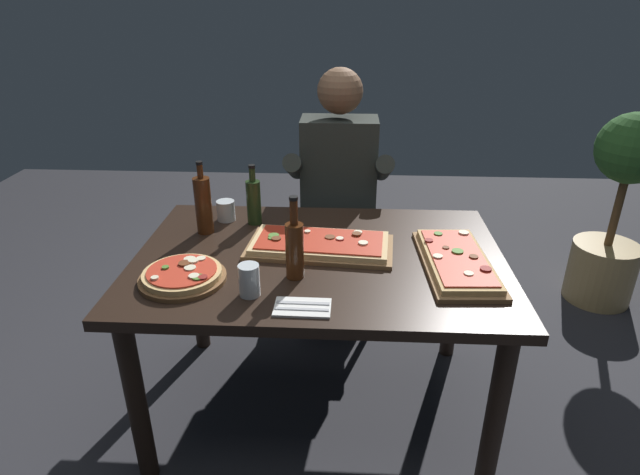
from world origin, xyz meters
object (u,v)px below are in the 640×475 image
object	(u,v)px
pizza_rectangular_front	(321,245)
wine_bottle_dark	(203,204)
vinegar_bottle_green	(254,201)
tumbler_near_camera	(249,280)
seated_diner	(338,189)
dining_table	(319,277)
diner_chair	(338,225)
tumbler_far_side	(226,212)
pizza_round_far	(183,275)
oil_bottle_amber	(295,248)
pizza_rectangular_left	(457,261)
potted_plant_corner	(617,210)

from	to	relation	value
pizza_rectangular_front	wine_bottle_dark	world-z (taller)	wine_bottle_dark
vinegar_bottle_green	tumbler_near_camera	distance (m)	0.60
pizza_rectangular_front	seated_diner	size ratio (longest dim) A/B	0.44
dining_table	tumbler_near_camera	world-z (taller)	tumbler_near_camera
pizza_rectangular_front	diner_chair	bearing A→B (deg)	86.21
tumbler_near_camera	vinegar_bottle_green	bearing A→B (deg)	97.93
pizza_rectangular_front	diner_chair	distance (m)	0.85
diner_chair	vinegar_bottle_green	bearing A→B (deg)	-121.90
tumbler_near_camera	tumbler_far_side	size ratio (longest dim) A/B	1.25
dining_table	seated_diner	xyz separation A→B (m)	(0.06, 0.74, 0.10)
pizza_round_far	diner_chair	distance (m)	1.22
pizza_rectangular_front	wine_bottle_dark	size ratio (longest dim) A/B	1.91
vinegar_bottle_green	diner_chair	size ratio (longest dim) A/B	0.30
oil_bottle_amber	dining_table	bearing A→B (deg)	66.12
pizza_rectangular_left	pizza_round_far	size ratio (longest dim) A/B	1.76
dining_table	tumbler_near_camera	bearing A→B (deg)	-125.53
vinegar_bottle_green	potted_plant_corner	bearing A→B (deg)	19.91
oil_bottle_amber	potted_plant_corner	world-z (taller)	potted_plant_corner
pizza_rectangular_front	tumbler_near_camera	distance (m)	0.41
pizza_round_far	tumbler_near_camera	xyz separation A→B (m)	(0.25, -0.08, 0.03)
pizza_rectangular_left	seated_diner	size ratio (longest dim) A/B	0.40
tumbler_far_side	potted_plant_corner	bearing A→B (deg)	18.00
vinegar_bottle_green	tumbler_far_side	world-z (taller)	vinegar_bottle_green
pizza_round_far	oil_bottle_amber	distance (m)	0.40
pizza_round_far	seated_diner	bearing A→B (deg)	61.40
wine_bottle_dark	tumbler_far_side	distance (m)	0.17
wine_bottle_dark	pizza_rectangular_left	bearing A→B (deg)	-13.80
wine_bottle_dark	oil_bottle_amber	distance (m)	0.54
tumbler_far_side	potted_plant_corner	xyz separation A→B (m)	(2.01, 0.65, -0.22)
dining_table	wine_bottle_dark	distance (m)	0.56
wine_bottle_dark	dining_table	bearing A→B (deg)	-20.92
dining_table	pizza_rectangular_left	bearing A→B (deg)	-6.55
dining_table	oil_bottle_amber	distance (m)	0.28
wine_bottle_dark	vinegar_bottle_green	size ratio (longest dim) A/B	1.17
oil_bottle_amber	vinegar_bottle_green	distance (m)	0.51
pizza_rectangular_left	diner_chair	world-z (taller)	diner_chair
seated_diner	potted_plant_corner	bearing A→B (deg)	8.72
vinegar_bottle_green	wine_bottle_dark	bearing A→B (deg)	-151.23
pizza_round_far	vinegar_bottle_green	size ratio (longest dim) A/B	1.15
diner_chair	pizza_rectangular_front	bearing A→B (deg)	-93.79
wine_bottle_dark	tumbler_far_side	bearing A→B (deg)	66.01
pizza_rectangular_front	wine_bottle_dark	distance (m)	0.52
pizza_rectangular_front	vinegar_bottle_green	size ratio (longest dim) A/B	2.23
diner_chair	oil_bottle_amber	bearing A→B (deg)	-97.39
wine_bottle_dark	seated_diner	world-z (taller)	seated_diner
dining_table	seated_diner	size ratio (longest dim) A/B	1.05
pizza_round_far	oil_bottle_amber	bearing A→B (deg)	7.00
tumbler_near_camera	tumbler_far_side	bearing A→B (deg)	108.99
pizza_rectangular_front	pizza_round_far	distance (m)	0.54
oil_bottle_amber	potted_plant_corner	xyz separation A→B (m)	(1.66, 1.14, -0.29)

